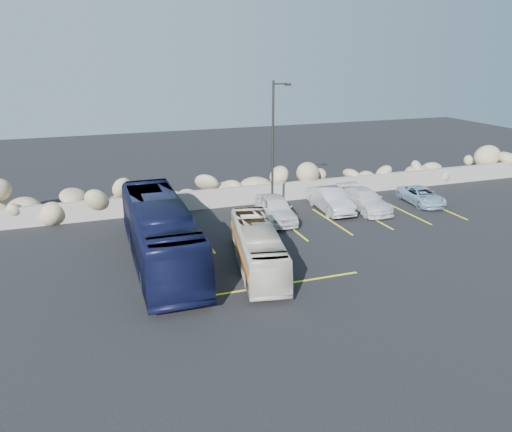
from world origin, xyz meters
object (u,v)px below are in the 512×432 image
object	(u,v)px
lamppost	(274,145)
vintage_bus	(258,247)
tour_coach	(160,233)
car_a	(275,208)
car_b	(331,200)
car_d	(421,196)
car_c	(365,200)

from	to	relation	value
lamppost	vintage_bus	bearing A→B (deg)	-116.39
tour_coach	car_a	xyz separation A→B (m)	(7.40, 4.00, -0.77)
car_b	car_d	size ratio (longest dim) A/B	1.11
car_c	car_d	world-z (taller)	car_c
car_a	car_c	distance (m)	6.04
car_a	car_b	distance (m)	3.99
car_b	lamppost	bearing A→B (deg)	172.21
tour_coach	car_b	world-z (taller)	tour_coach
tour_coach	car_b	xyz separation A→B (m)	(11.35, 4.58, -0.81)
tour_coach	vintage_bus	bearing A→B (deg)	-25.91
lamppost	car_d	world-z (taller)	lamppost
vintage_bus	car_b	world-z (taller)	vintage_bus
vintage_bus	car_a	xyz separation A→B (m)	(3.30, 6.07, -0.27)
vintage_bus	lamppost	bearing A→B (deg)	74.66
car_c	vintage_bus	bearing A→B (deg)	-148.71
car_b	car_d	bearing A→B (deg)	-2.87
lamppost	tour_coach	xyz separation A→B (m)	(-7.73, -5.25, -2.77)
lamppost	car_c	xyz separation A→B (m)	(5.70, -1.25, -3.63)
car_c	lamppost	bearing A→B (deg)	165.89
lamppost	car_a	xyz separation A→B (m)	(-0.33, -1.25, -3.54)
car_b	car_c	bearing A→B (deg)	-13.03
car_c	tour_coach	bearing A→B (deg)	-165.17
car_b	car_d	world-z (taller)	car_b
tour_coach	car_a	world-z (taller)	tour_coach
car_a	car_b	bearing A→B (deg)	13.66
vintage_bus	tour_coach	distance (m)	4.62
vintage_bus	car_d	world-z (taller)	vintage_bus
car_a	vintage_bus	bearing A→B (deg)	-113.21
tour_coach	car_a	bearing A→B (deg)	29.29
car_b	car_d	xyz separation A→B (m)	(6.36, -0.62, -0.17)
lamppost	tour_coach	size ratio (longest dim) A/B	0.73
vintage_bus	car_c	distance (m)	11.14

